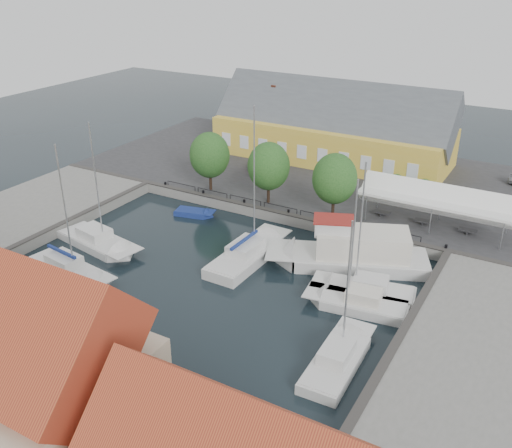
{
  "coord_description": "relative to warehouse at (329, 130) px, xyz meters",
  "views": [
    {
      "loc": [
        23.35,
        -34.75,
        23.56
      ],
      "look_at": [
        0.0,
        6.0,
        1.5
      ],
      "focal_mm": 40.0,
      "sensor_mm": 36.0,
      "label": 1
    }
  ],
  "objects": [
    {
      "name": "east_boat_a",
      "position": [
        14.73,
        -26.65,
        -4.17
      ],
      "size": [
        8.25,
        4.1,
        11.31
      ],
      "color": "silver",
      "rests_on": "ground"
    },
    {
      "name": "center_sailboat",
      "position": [
        4.01,
        -26.17,
        -4.07
      ],
      "size": [
        3.23,
        10.25,
        13.74
      ],
      "color": "silver",
      "rests_on": "ground"
    },
    {
      "name": "tent_canopy",
      "position": [
        16.6,
        -13.86,
        -0.74
      ],
      "size": [
        14.0,
        4.0,
        2.83
      ],
      "color": "white",
      "rests_on": "north_quay"
    },
    {
      "name": "west_quay",
      "position": [
        -19.4,
        -30.36,
        -3.93
      ],
      "size": [
        12.0,
        24.0,
        1.0
      ],
      "primitive_type": "cube",
      "color": "slate",
      "rests_on": "ground"
    },
    {
      "name": "trawler",
      "position": [
        12.15,
        -22.61,
        -3.41
      ],
      "size": [
        13.93,
        8.87,
        5.0
      ],
      "color": "silver",
      "rests_on": "ground"
    },
    {
      "name": "launch_nw",
      "position": [
        -5.45,
        -20.83,
        -4.34
      ],
      "size": [
        4.26,
        2.47,
        0.88
      ],
      "color": "navy",
      "rests_on": "ground"
    },
    {
      "name": "warehouse",
      "position": [
        0.0,
        0.0,
        0.0
      ],
      "size": [
        28.56,
        14.0,
        9.55
      ],
      "color": "gold",
      "rests_on": "north_quay"
    },
    {
      "name": "quay_edge_fittings",
      "position": [
        2.62,
        -23.61,
        -3.37
      ],
      "size": [
        56.0,
        24.72,
        0.4
      ],
      "color": "#383533",
      "rests_on": "north_quay"
    },
    {
      "name": "quay_trees",
      "position": [
        0.6,
        -16.36,
        0.45
      ],
      "size": [
        18.2,
        4.2,
        6.3
      ],
      "color": "black",
      "rests_on": "north_quay"
    },
    {
      "name": "ground",
      "position": [
        2.6,
        -28.36,
        -4.43
      ],
      "size": [
        140.0,
        140.0,
        0.0
      ],
      "primitive_type": "plane",
      "color": "black",
      "rests_on": "ground"
    },
    {
      "name": "north_quay",
      "position": [
        2.6,
        -5.36,
        -3.93
      ],
      "size": [
        56.0,
        26.0,
        1.0
      ],
      "primitive_type": "cube",
      "color": "#2D2D30",
      "rests_on": "ground"
    },
    {
      "name": "car_red",
      "position": [
        -4.99,
        -9.05,
        -2.81
      ],
      "size": [
        2.82,
        3.92,
        1.23
      ],
      "primitive_type": "imported",
      "rotation": [
        0.0,
        0.0,
        0.46
      ],
      "color": "#59141A",
      "rests_on": "north_quay"
    },
    {
      "name": "east_boat_c",
      "position": [
        16.01,
        -35.34,
        -4.17
      ],
      "size": [
        2.81,
        8.2,
        10.4
      ],
      "color": "silver",
      "rests_on": "ground"
    },
    {
      "name": "east_quay",
      "position": [
        24.6,
        -30.36,
        -3.93
      ],
      "size": [
        12.0,
        24.0,
        1.0
      ],
      "primitive_type": "cube",
      "color": "slate",
      "rests_on": "ground"
    },
    {
      "name": "west_boat_c",
      "position": [
        -9.03,
        -30.64,
        -4.17
      ],
      "size": [
        9.35,
        4.41,
        12.12
      ],
      "color": "silver",
      "rests_on": "ground"
    },
    {
      "name": "west_boat_d",
      "position": [
        -7.46,
        -35.65,
        -4.16
      ],
      "size": [
        9.14,
        3.81,
        11.82
      ],
      "color": "silver",
      "rests_on": "ground"
    },
    {
      "name": "east_boat_b",
      "position": [
        14.88,
        -28.58,
        -4.17
      ],
      "size": [
        7.98,
        3.5,
        10.66
      ],
      "color": "silver",
      "rests_on": "ground"
    },
    {
      "name": "south_bank",
      "position": [
        2.6,
        -49.36,
        -3.93
      ],
      "size": [
        56.0,
        14.0,
        1.0
      ],
      "primitive_type": "cube",
      "color": "slate",
      "rests_on": "ground"
    },
    {
      "name": "launch_sw",
      "position": [
        -9.29,
        -38.64,
        -4.34
      ],
      "size": [
        5.04,
        2.21,
        0.98
      ],
      "color": "silver",
      "rests_on": "ground"
    }
  ]
}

